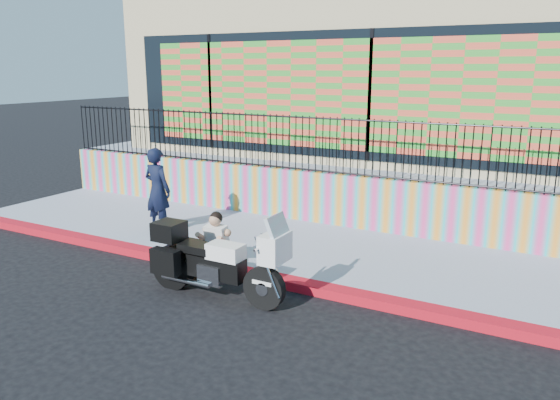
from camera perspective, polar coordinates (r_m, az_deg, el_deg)
The scene contains 10 objects.
ground at distance 9.01m, azimuth -0.28°, elevation -8.83°, with size 90.00×90.00×0.00m, color black.
red_curb at distance 8.98m, azimuth -0.28°, elevation -8.38°, with size 16.00×0.30×0.15m, color red.
sidewalk at distance 10.36m, azimuth 4.17°, elevation -5.36°, with size 16.00×3.00×0.15m, color #898EA4.
mural_wall at distance 11.60m, azimuth 7.52°, elevation -0.14°, with size 16.00×0.20×1.10m, color #EC3E89.
metal_fence at distance 11.39m, azimuth 7.70°, elevation 5.49°, with size 15.80×0.04×1.20m, color black, non-canonical shape.
elevated_platform at distance 16.38m, azimuth 14.06°, elevation 3.35°, with size 16.00×10.00×1.25m, color #898EA4.
storefront_building at distance 15.93m, azimuth 14.40°, elevation 12.54°, with size 14.00×8.06×4.00m.
police_motorcycle at distance 8.39m, azimuth -6.94°, elevation -6.19°, with size 2.34×0.77×1.46m.
police_officer at distance 11.41m, azimuth -12.68°, elevation 1.04°, with size 0.63×0.42×1.74m, color black.
seated_man at distance 9.31m, azimuth -7.10°, elevation -5.23°, with size 0.54×0.71×1.06m.
Camera 1 is at (4.04, -7.27, 3.45)m, focal length 35.00 mm.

